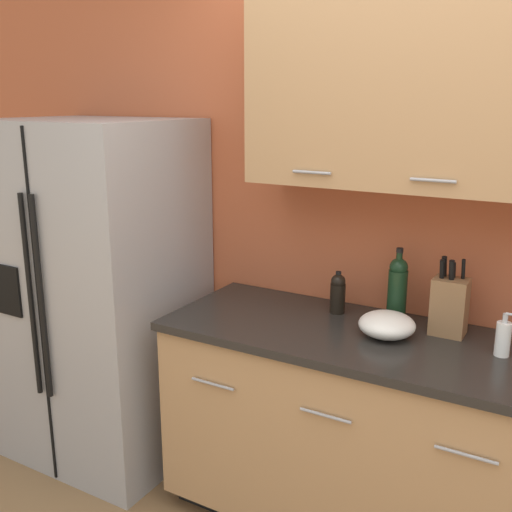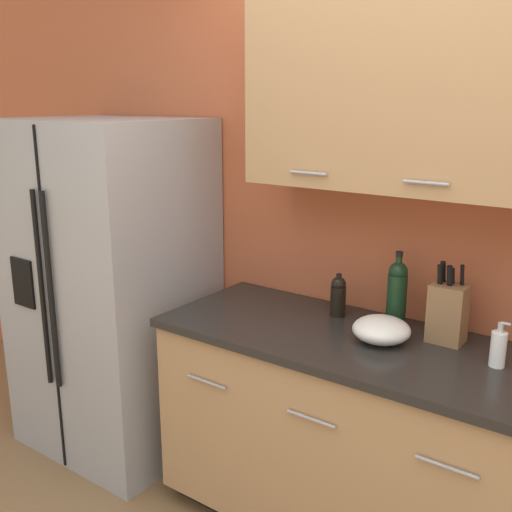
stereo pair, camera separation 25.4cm
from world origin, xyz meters
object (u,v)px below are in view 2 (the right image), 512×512
object	(u,v)px
refrigerator	(111,288)
knife_block	(448,312)
mixing_bowl	(381,330)
wine_bottle	(397,293)
soap_dispenser	(498,348)
oil_bottle	(338,295)

from	to	relation	value
refrigerator	knife_block	size ratio (longest dim) A/B	5.52
knife_block	mixing_bowl	xyz separation A→B (m)	(-0.20, -0.15, -0.07)
knife_block	wine_bottle	bearing A→B (deg)	172.11
knife_block	refrigerator	bearing A→B (deg)	-172.76
soap_dispenser	oil_bottle	bearing A→B (deg)	170.21
knife_block	mixing_bowl	distance (m)	0.26
soap_dispenser	mixing_bowl	bearing A→B (deg)	-174.95
mixing_bowl	oil_bottle	bearing A→B (deg)	150.15
soap_dispenser	refrigerator	bearing A→B (deg)	-176.94
oil_bottle	wine_bottle	bearing A→B (deg)	5.12
mixing_bowl	soap_dispenser	bearing A→B (deg)	5.05
knife_block	soap_dispenser	world-z (taller)	knife_block
oil_bottle	mixing_bowl	world-z (taller)	oil_bottle
knife_block	mixing_bowl	size ratio (longest dim) A/B	1.41
refrigerator	soap_dispenser	size ratio (longest dim) A/B	10.35
knife_block	wine_bottle	xyz separation A→B (m)	(-0.22, 0.03, 0.03)
soap_dispenser	mixing_bowl	size ratio (longest dim) A/B	0.75
wine_bottle	soap_dispenser	distance (m)	0.46
wine_bottle	soap_dispenser	size ratio (longest dim) A/B	1.91
mixing_bowl	wine_bottle	bearing A→B (deg)	96.20
refrigerator	knife_block	bearing A→B (deg)	7.24
knife_block	oil_bottle	xyz separation A→B (m)	(-0.47, 0.01, -0.03)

